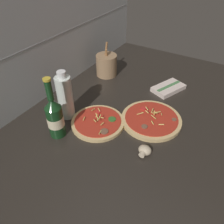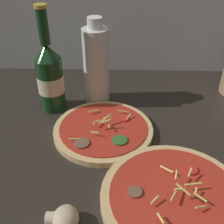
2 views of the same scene
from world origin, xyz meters
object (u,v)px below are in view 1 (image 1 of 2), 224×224
(oil_bottle, at_px, (65,97))
(dish_towel, at_px, (168,88))
(pizza_near, at_px, (151,119))
(pizza_far, at_px, (98,122))
(beer_bottle, at_px, (55,117))
(mushroom_left, at_px, (145,151))
(utensil_crock, at_px, (106,65))

(oil_bottle, height_order, dish_towel, oil_bottle)
(pizza_near, height_order, pizza_far, pizza_near)
(beer_bottle, distance_m, mushroom_left, 0.37)
(pizza_near, bearing_deg, oil_bottle, 115.44)
(beer_bottle, relative_size, oil_bottle, 1.17)
(pizza_far, xyz_separation_m, beer_bottle, (-0.14, 0.11, 0.08))
(pizza_near, relative_size, oil_bottle, 1.17)
(pizza_far, bearing_deg, mushroom_left, -101.42)
(pizza_far, distance_m, mushroom_left, 0.25)
(mushroom_left, height_order, utensil_crock, utensil_crock)
(pizza_near, xyz_separation_m, pizza_far, (-0.14, 0.19, -0.00))
(utensil_crock, distance_m, dish_towel, 0.38)
(dish_towel, bearing_deg, oil_bottle, 144.21)
(beer_bottle, xyz_separation_m, oil_bottle, (0.11, 0.04, 0.01))
(pizza_near, relative_size, pizza_far, 1.14)
(pizza_near, distance_m, dish_towel, 0.28)
(pizza_near, distance_m, pizza_far, 0.24)
(pizza_far, bearing_deg, oil_bottle, 99.55)
(pizza_far, relative_size, oil_bottle, 1.02)
(dish_towel, bearing_deg, utensil_crock, 94.60)
(mushroom_left, bearing_deg, dish_towel, 9.13)
(pizza_near, relative_size, mushroom_left, 4.98)
(beer_bottle, xyz_separation_m, dish_towel, (0.56, -0.28, -0.08))
(pizza_far, height_order, utensil_crock, utensil_crock)
(pizza_near, relative_size, beer_bottle, 1.00)
(mushroom_left, xyz_separation_m, utensil_crock, (0.44, 0.45, 0.04))
(pizza_near, height_order, dish_towel, pizza_near)
(oil_bottle, relative_size, utensil_crock, 1.17)
(pizza_far, distance_m, utensil_crock, 0.44)
(pizza_near, xyz_separation_m, mushroom_left, (-0.19, -0.05, 0.01))
(beer_bottle, height_order, dish_towel, beer_bottle)
(mushroom_left, distance_m, utensil_crock, 0.63)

